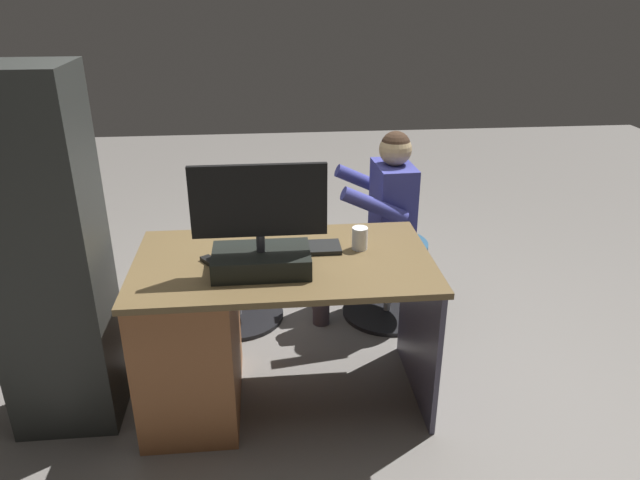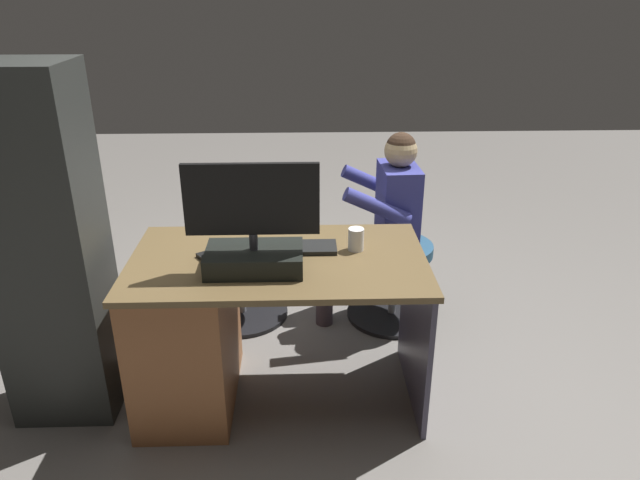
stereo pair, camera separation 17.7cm
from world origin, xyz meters
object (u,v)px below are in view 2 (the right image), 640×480
monitor (253,240)px  cup (356,239)px  desk (208,326)px  keyboard (290,248)px  teddy_bear (237,220)px  computer_mouse (227,247)px  visitor_chair (394,275)px  person (379,214)px  tv_remote (208,260)px  office_chair_teddy (241,276)px

monitor → cup: size_ratio=5.34×
cup → desk: bearing=6.4°
desk → keyboard: size_ratio=3.10×
cup → teddy_bear: (0.61, -0.69, -0.18)m
computer_mouse → cup: cup is taller
visitor_chair → person: 0.40m
monitor → computer_mouse: 0.25m
computer_mouse → visitor_chair: (-0.87, -0.63, -0.48)m
monitor → tv_remote: bearing=-18.8°
monitor → visitor_chair: (-0.73, -0.81, -0.60)m
desk → tv_remote: tv_remote is taller
cup → visitor_chair: size_ratio=0.19×
tv_remote → visitor_chair: bearing=-175.9°
monitor → teddy_bear: (0.16, -0.86, -0.26)m
cup → office_chair_teddy: bearing=-48.0°
tv_remote → teddy_bear: bearing=-127.2°
tv_remote → computer_mouse: bearing=-157.9°
desk → keyboard: keyboard is taller
desk → person: 1.16m
keyboard → computer_mouse: size_ratio=4.38×
keyboard → computer_mouse: bearing=1.0°
monitor → teddy_bear: monitor is taller
desk → monitor: bearing=157.5°
teddy_bear → cup: bearing=131.5°
desk → tv_remote: (-0.03, 0.03, 0.35)m
visitor_chair → person: bearing=-2.5°
tv_remote → person: bearing=-172.6°
tv_remote → keyboard: bearing=163.6°
office_chair_teddy → visitor_chair: 0.90m
computer_mouse → tv_remote: bearing=56.3°
tv_remote → visitor_chair: tv_remote is taller
visitor_chair → tv_remote: bearing=38.3°
desk → office_chair_teddy: 0.77m
keyboard → office_chair_teddy: (0.31, -0.67, -0.49)m
desk → tv_remote: size_ratio=8.69×
teddy_bear → person: (-0.80, 0.05, 0.05)m
keyboard → teddy_bear: teddy_bear is taller
monitor → visitor_chair: monitor is taller
office_chair_teddy → person: 0.89m
keyboard → tv_remote: keyboard is taller
cup → tv_remote: cup is taller
computer_mouse → office_chair_teddy: (0.03, -0.67, -0.49)m
desk → office_chair_teddy: size_ratio=2.41×
teddy_bear → person: size_ratio=0.28×
tv_remote → person: 1.13m
keyboard → tv_remote: 0.37m
monitor → person: bearing=-127.8°
keyboard → cup: (-0.30, 0.01, 0.04)m
monitor → person: monitor is taller
cup → person: 0.68m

